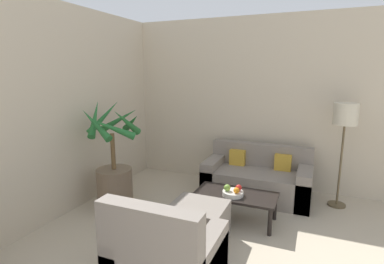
# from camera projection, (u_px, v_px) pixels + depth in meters

# --- Properties ---
(wall_back) EXTENTS (8.04, 0.06, 2.70)m
(wall_back) POSITION_uv_depth(u_px,v_px,m) (335.00, 106.00, 4.38)
(wall_back) COLOR beige
(wall_back) RESTS_ON ground_plane
(potted_palm) EXTENTS (0.78, 0.86, 1.49)m
(potted_palm) POSITION_uv_depth(u_px,v_px,m) (114.00, 172.00, 4.10)
(potted_palm) COLOR brown
(potted_palm) RESTS_ON ground_plane
(sofa_loveseat) EXTENTS (1.53, 0.77, 0.75)m
(sofa_loveseat) POSITION_uv_depth(u_px,v_px,m) (257.00, 179.00, 4.50)
(sofa_loveseat) COLOR gray
(sofa_loveseat) RESTS_ON ground_plane
(floor_lamp) EXTENTS (0.31, 0.31, 1.44)m
(floor_lamp) POSITION_uv_depth(u_px,v_px,m) (345.00, 120.00, 3.97)
(floor_lamp) COLOR brown
(floor_lamp) RESTS_ON ground_plane
(coffee_table) EXTENTS (1.01, 0.51, 0.36)m
(coffee_table) POSITION_uv_depth(u_px,v_px,m) (236.00, 197.00, 3.74)
(coffee_table) COLOR black
(coffee_table) RESTS_ON ground_plane
(fruit_bowl) EXTENTS (0.26, 0.26, 0.06)m
(fruit_bowl) POSITION_uv_depth(u_px,v_px,m) (233.00, 193.00, 3.67)
(fruit_bowl) COLOR beige
(fruit_bowl) RESTS_ON coffee_table
(apple_red) EXTENTS (0.08, 0.08, 0.08)m
(apple_red) POSITION_uv_depth(u_px,v_px,m) (239.00, 188.00, 3.68)
(apple_red) COLOR red
(apple_red) RESTS_ON fruit_bowl
(apple_green) EXTENTS (0.08, 0.08, 0.08)m
(apple_green) POSITION_uv_depth(u_px,v_px,m) (227.00, 188.00, 3.67)
(apple_green) COLOR olive
(apple_green) RESTS_ON fruit_bowl
(orange_fruit) EXTENTS (0.07, 0.07, 0.07)m
(orange_fruit) POSITION_uv_depth(u_px,v_px,m) (236.00, 190.00, 3.60)
(orange_fruit) COLOR orange
(orange_fruit) RESTS_ON fruit_bowl
(armchair) EXTENTS (0.85, 0.77, 0.89)m
(armchair) POSITION_uv_depth(u_px,v_px,m) (166.00, 260.00, 2.54)
(armchair) COLOR gray
(armchair) RESTS_ON ground_plane
(ottoman) EXTENTS (0.60, 0.52, 0.41)m
(ottoman) POSITION_uv_depth(u_px,v_px,m) (199.00, 222.00, 3.33)
(ottoman) COLOR gray
(ottoman) RESTS_ON ground_plane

